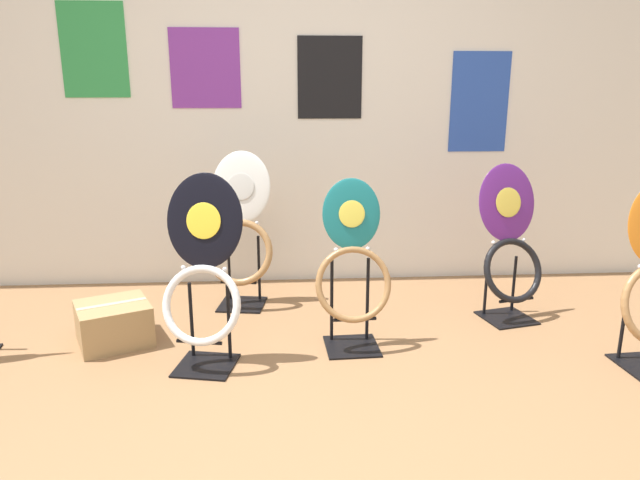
{
  "coord_description": "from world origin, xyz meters",
  "views": [
    {
      "loc": [
        -0.11,
        -1.85,
        1.34
      ],
      "look_at": [
        0.09,
        1.12,
        0.55
      ],
      "focal_mm": 32.0,
      "sensor_mm": 36.0,
      "label": 1
    }
  ],
  "objects_px": {
    "toilet_seat_display_purple_note": "(510,249)",
    "storage_box": "(114,323)",
    "toilet_seat_display_white_plain": "(240,234)",
    "toilet_seat_display_teal_sax": "(353,270)",
    "toilet_seat_display_jazz_black": "(203,277)"
  },
  "relations": [
    {
      "from": "toilet_seat_display_purple_note",
      "to": "toilet_seat_display_jazz_black",
      "type": "height_order",
      "value": "toilet_seat_display_jazz_black"
    },
    {
      "from": "toilet_seat_display_purple_note",
      "to": "storage_box",
      "type": "height_order",
      "value": "toilet_seat_display_purple_note"
    },
    {
      "from": "toilet_seat_display_jazz_black",
      "to": "toilet_seat_display_white_plain",
      "type": "distance_m",
      "value": 0.83
    },
    {
      "from": "toilet_seat_display_purple_note",
      "to": "toilet_seat_display_white_plain",
      "type": "xyz_separation_m",
      "value": [
        -1.6,
        0.33,
        0.04
      ]
    },
    {
      "from": "toilet_seat_display_purple_note",
      "to": "toilet_seat_display_white_plain",
      "type": "height_order",
      "value": "toilet_seat_display_white_plain"
    },
    {
      "from": "toilet_seat_display_jazz_black",
      "to": "toilet_seat_display_teal_sax",
      "type": "bearing_deg",
      "value": 11.81
    },
    {
      "from": "toilet_seat_display_jazz_black",
      "to": "toilet_seat_display_white_plain",
      "type": "bearing_deg",
      "value": 81.51
    },
    {
      "from": "toilet_seat_display_purple_note",
      "to": "toilet_seat_display_white_plain",
      "type": "relative_size",
      "value": 0.95
    },
    {
      "from": "storage_box",
      "to": "toilet_seat_display_teal_sax",
      "type": "bearing_deg",
      "value": -6.16
    },
    {
      "from": "toilet_seat_display_teal_sax",
      "to": "storage_box",
      "type": "relative_size",
      "value": 1.89
    },
    {
      "from": "toilet_seat_display_teal_sax",
      "to": "storage_box",
      "type": "distance_m",
      "value": 1.33
    },
    {
      "from": "toilet_seat_display_jazz_black",
      "to": "toilet_seat_display_white_plain",
      "type": "height_order",
      "value": "toilet_seat_display_white_plain"
    },
    {
      "from": "toilet_seat_display_white_plain",
      "to": "toilet_seat_display_teal_sax",
      "type": "distance_m",
      "value": 0.92
    },
    {
      "from": "toilet_seat_display_purple_note",
      "to": "storage_box",
      "type": "bearing_deg",
      "value": -174.85
    },
    {
      "from": "storage_box",
      "to": "toilet_seat_display_white_plain",
      "type": "bearing_deg",
      "value": 38.84
    }
  ]
}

